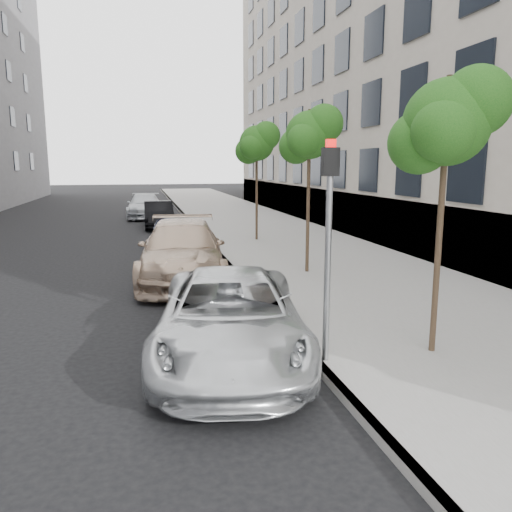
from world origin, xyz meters
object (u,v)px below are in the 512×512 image
object	(u,v)px
tree_far	(257,143)
tree_near	(448,122)
signal_pole	(329,227)
sedan_blue	(178,231)
suv	(182,251)
sedan_black	(159,215)
sedan_rear	(145,206)
tree_mid	(310,135)
minivan	(230,317)

from	to	relation	value
tree_far	tree_near	bearing A→B (deg)	-90.00
signal_pole	sedan_blue	size ratio (longest dim) A/B	0.91
suv	sedan_black	distance (m)	12.27
tree_near	sedan_blue	size ratio (longest dim) A/B	1.20
sedan_rear	suv	bearing A→B (deg)	-84.59
tree_mid	signal_pole	xyz separation A→B (m)	(-1.93, -6.49, -1.75)
signal_pole	suv	world-z (taller)	signal_pole
tree_mid	sedan_blue	xyz separation A→B (m)	(-3.33, 5.92, -3.39)
signal_pole	sedan_black	size ratio (longest dim) A/B	0.84
tree_near	signal_pole	xyz separation A→B (m)	(-1.93, 0.01, -1.59)
signal_pole	suv	size ratio (longest dim) A/B	0.61
tree_far	signal_pole	world-z (taller)	tree_far
tree_far	signal_pole	xyz separation A→B (m)	(-1.93, -12.99, -1.79)
tree_far	minivan	xyz separation A→B (m)	(-3.33, -12.22, -3.35)
minivan	tree_mid	bearing A→B (deg)	69.25
suv	minivan	bearing A→B (deg)	-81.70
sedan_blue	sedan_rear	xyz separation A→B (m)	(-1.12, 11.80, 0.08)
tree_mid	signal_pole	bearing A→B (deg)	-106.53
tree_far	tree_mid	bearing A→B (deg)	-90.00
sedan_blue	minivan	bearing A→B (deg)	-97.63
signal_pole	sedan_black	xyz separation A→B (m)	(-1.89, 19.06, -1.60)
tree_mid	sedan_rear	distance (m)	18.57
signal_pole	tree_mid	bearing A→B (deg)	78.00
tree_far	sedan_black	size ratio (longest dim) A/B	1.17
minivan	sedan_black	distance (m)	18.30
suv	sedan_black	size ratio (longest dim) A/B	1.39
tree_mid	minivan	bearing A→B (deg)	-120.16
suv	signal_pole	bearing A→B (deg)	-70.48
sedan_rear	minivan	bearing A→B (deg)	-84.57
tree_near	tree_far	world-z (taller)	tree_far
sedan_blue	sedan_black	bearing A→B (deg)	86.55
tree_near	minivan	bearing A→B (deg)	166.89
tree_near	sedan_blue	xyz separation A→B (m)	(-3.33, 12.42, -3.22)
sedan_black	sedan_rear	size ratio (longest dim) A/B	0.82
tree_mid	sedan_blue	size ratio (longest dim) A/B	1.25
tree_mid	sedan_rear	bearing A→B (deg)	104.09
tree_near	sedan_black	size ratio (longest dim) A/B	1.11
tree_mid	minivan	world-z (taller)	tree_mid
sedan_blue	signal_pole	bearing A→B (deg)	-91.20
sedan_black	sedan_blue	bearing A→B (deg)	-85.53
suv	sedan_blue	size ratio (longest dim) A/B	1.50
suv	sedan_rear	distance (m)	17.44
tree_near	tree_far	xyz separation A→B (m)	(0.00, 13.00, 0.20)
tree_far	sedan_blue	world-z (taller)	tree_far
tree_near	sedan_rear	distance (m)	24.82
tree_far	minivan	world-z (taller)	tree_far
tree_far	sedan_black	xyz separation A→B (m)	(-3.81, 6.07, -3.39)
minivan	sedan_black	bearing A→B (deg)	100.93
tree_far	sedan_rear	xyz separation A→B (m)	(-4.45, 11.22, -3.34)
tree_mid	sedan_black	size ratio (longest dim) A/B	1.15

